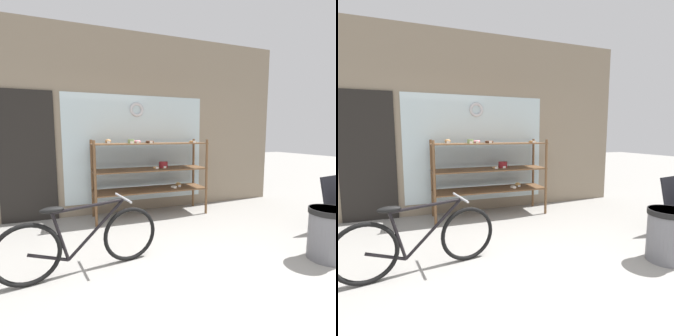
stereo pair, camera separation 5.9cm
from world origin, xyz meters
The scene contains 5 objects.
ground_plane centered at (0.00, 0.00, 0.00)m, with size 30.00×30.00×0.00m, color gray.
storefront_facade centered at (-0.04, 2.92, 1.56)m, with size 6.25×0.13×3.19m.
display_case centered at (0.35, 2.50, 0.83)m, with size 1.95×0.57×1.33m.
bicycle centered at (-0.87, 0.89, 0.33)m, with size 1.61×0.46×0.74m.
trash_bin centered at (1.71, 0.21, 0.32)m, with size 0.41×0.41×0.59m.
Camera 1 is at (-0.97, -1.80, 1.41)m, focal length 28.00 mm.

